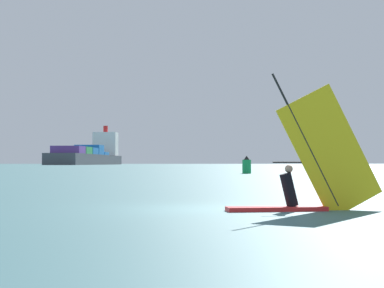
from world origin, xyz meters
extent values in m
plane|color=#386066|center=(0.00, 0.00, 0.00)|extent=(4000.00, 4000.00, 0.00)
cube|color=red|center=(1.98, -0.85, 0.06)|extent=(2.78, 0.78, 0.12)
cylinder|color=black|center=(2.80, -0.80, 1.93)|extent=(1.91, 0.18, 3.66)
cube|color=yellow|center=(3.49, -0.75, 1.62)|extent=(3.04, 0.25, 3.77)
cylinder|color=black|center=(2.73, -0.80, 1.33)|extent=(1.70, 0.15, 0.04)
cylinder|color=black|center=(2.33, -0.83, 0.57)|extent=(0.54, 0.35, 0.96)
sphere|color=tan|center=(2.33, -0.83, 1.15)|extent=(0.22, 0.22, 0.22)
cube|color=#3F444C|center=(-50.57, 451.31, 4.01)|extent=(44.42, 168.86, 8.03)
cube|color=silver|center=(-42.17, 514.35, 18.74)|extent=(22.76, 16.90, 21.42)
cylinder|color=red|center=(-42.17, 514.35, 32.45)|extent=(4.00, 4.00, 6.00)
cube|color=#1E66AD|center=(-47.63, 473.36, 9.33)|extent=(22.56, 21.19, 2.60)
cube|color=#1E66AD|center=(-50.37, 452.79, 11.93)|extent=(22.56, 21.19, 7.80)
cube|color=#1E66AD|center=(-53.11, 432.22, 10.63)|extent=(22.56, 21.19, 5.20)
cube|color=#2D8C47|center=(-55.85, 411.65, 10.63)|extent=(22.56, 21.19, 5.20)
cube|color=#59388C|center=(-58.59, 391.08, 10.63)|extent=(22.56, 21.19, 5.20)
cube|color=#4C564C|center=(-26.47, 1241.90, 21.99)|extent=(830.22, 468.19, 43.98)
cylinder|color=#19994C|center=(10.49, 54.17, 0.86)|extent=(1.09, 1.09, 1.71)
cone|color=black|center=(10.49, 54.17, 1.96)|extent=(0.76, 0.76, 0.50)
camera|label=1|loc=(-1.46, -16.30, 1.30)|focal=53.82mm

